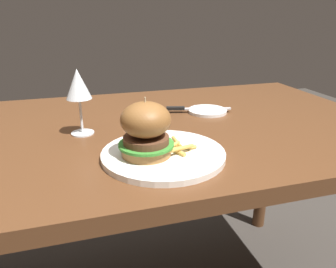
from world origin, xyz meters
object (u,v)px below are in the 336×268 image
Objects in this scene: burger_sandwich at (146,129)px; bread_plate at (207,111)px; main_plate at (163,154)px; table_knife at (192,109)px; wine_glass at (78,86)px.

burger_sandwich is 1.04× the size of bread_plate.
burger_sandwich is (-0.04, -0.01, 0.07)m from main_plate.
table_knife is at bearing 58.86° from main_plate.
main_plate is 0.38m from bread_plate.
table_knife reaches higher than main_plate.
bread_plate is (0.41, 0.09, -0.13)m from wine_glass.
wine_glass is 1.40× the size of bread_plate.
wine_glass is at bearing -167.80° from bread_plate.
wine_glass is 0.44m from bread_plate.
table_knife reaches higher than bread_plate.
main_plate is at bearing -128.42° from bread_plate.
wine_glass is at bearing 129.27° from main_plate.
bread_plate is at bearing 51.58° from main_plate.
main_plate is at bearing -121.14° from table_knife.
table_knife is (0.36, 0.10, -0.12)m from wine_glass.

